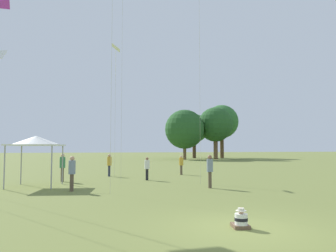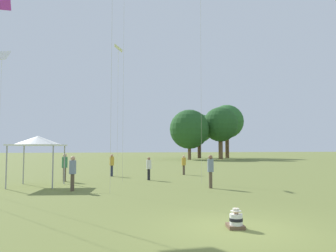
# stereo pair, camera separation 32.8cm
# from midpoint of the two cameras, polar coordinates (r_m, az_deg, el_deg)

# --- Properties ---
(ground_plane) EXTENTS (300.00, 300.00, 0.00)m
(ground_plane) POSITION_cam_midpoint_polar(r_m,az_deg,el_deg) (9.53, 11.92, -17.10)
(ground_plane) COLOR olive
(seated_toddler) EXTENTS (0.54, 0.62, 0.56)m
(seated_toddler) POSITION_cam_midpoint_polar(r_m,az_deg,el_deg) (9.52, 11.58, -15.78)
(seated_toddler) COLOR brown
(seated_toddler) RESTS_ON ground
(person_standing_0) EXTENTS (0.49, 0.49, 1.78)m
(person_standing_0) POSITION_cam_midpoint_polar(r_m,az_deg,el_deg) (17.53, -16.91, -7.38)
(person_standing_0) COLOR brown
(person_standing_0) RESTS_ON ground
(person_standing_1) EXTENTS (0.47, 0.47, 1.56)m
(person_standing_1) POSITION_cam_midpoint_polar(r_m,az_deg,el_deg) (22.57, -4.09, -7.06)
(person_standing_1) COLOR black
(person_standing_1) RESTS_ON ground
(person_standing_3) EXTENTS (0.42, 0.42, 1.81)m
(person_standing_3) POSITION_cam_midpoint_polar(r_m,az_deg,el_deg) (18.26, 6.79, -7.29)
(person_standing_3) COLOR brown
(person_standing_3) RESTS_ON ground
(person_standing_4) EXTENTS (0.36, 0.36, 1.58)m
(person_standing_4) POSITION_cam_midpoint_polar(r_m,az_deg,el_deg) (27.03, 1.97, -6.51)
(person_standing_4) COLOR brown
(person_standing_4) RESTS_ON ground
(person_standing_5) EXTENTS (0.49, 0.49, 1.82)m
(person_standing_5) POSITION_cam_midpoint_polar(r_m,az_deg,el_deg) (22.71, -18.30, -6.43)
(person_standing_5) COLOR brown
(person_standing_5) RESTS_ON ground
(person_standing_6) EXTENTS (0.41, 0.41, 1.72)m
(person_standing_6) POSITION_cam_midpoint_polar(r_m,az_deg,el_deg) (25.88, -10.54, -6.36)
(person_standing_6) COLOR #282D42
(person_standing_6) RESTS_ON ground
(canopy_tent) EXTENTS (3.18, 3.18, 2.89)m
(canopy_tent) POSITION_cam_midpoint_polar(r_m,az_deg,el_deg) (20.36, -22.42, -2.46)
(canopy_tent) COLOR white
(canopy_tent) RESTS_ON ground
(kite_0) EXTENTS (0.70, 0.84, 10.58)m
(kite_0) POSITION_cam_midpoint_polar(r_m,az_deg,el_deg) (27.56, -9.42, 12.28)
(kite_0) COLOR white
(kite_0) RESTS_ON ground
(distant_tree_0) EXTENTS (6.19, 6.19, 9.56)m
(distant_tree_0) POSITION_cam_midpoint_polar(r_m,az_deg,el_deg) (71.02, 4.44, -0.42)
(distant_tree_0) COLOR #473323
(distant_tree_0) RESTS_ON ground
(distant_tree_1) EXTENTS (6.77, 6.77, 10.18)m
(distant_tree_1) POSITION_cam_midpoint_polar(r_m,az_deg,el_deg) (64.90, 8.12, 0.23)
(distant_tree_1) COLOR brown
(distant_tree_1) RESTS_ON ground
(distant_tree_2) EXTENTS (7.34, 7.34, 11.66)m
(distant_tree_2) POSITION_cam_midpoint_polar(r_m,az_deg,el_deg) (73.05, 9.20, 0.72)
(distant_tree_2) COLOR brown
(distant_tree_2) RESTS_ON ground
(distant_tree_3) EXTENTS (7.43, 7.43, 9.45)m
(distant_tree_3) POSITION_cam_midpoint_polar(r_m,az_deg,el_deg) (61.96, 2.76, -0.57)
(distant_tree_3) COLOR brown
(distant_tree_3) RESTS_ON ground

